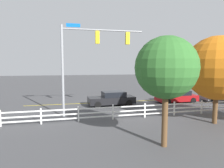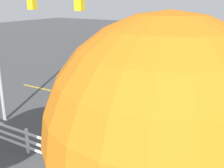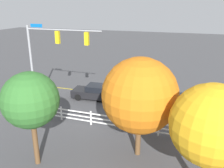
% 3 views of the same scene
% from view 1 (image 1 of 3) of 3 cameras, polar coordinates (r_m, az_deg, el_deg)
% --- Properties ---
extents(ground_plane, '(120.00, 120.00, 0.00)m').
position_cam_1_polar(ground_plane, '(21.81, 1.87, -5.32)').
color(ground_plane, '#444447').
extents(lane_center_stripe, '(28.00, 0.16, 0.01)m').
position_cam_1_polar(lane_center_stripe, '(23.13, 11.52, -4.79)').
color(lane_center_stripe, gold).
rests_on(lane_center_stripe, ground_plane).
extents(signal_assembly, '(6.72, 0.38, 7.41)m').
position_cam_1_polar(signal_assembly, '(15.81, -7.48, 9.32)').
color(signal_assembly, gray).
rests_on(signal_assembly, ground_plane).
extents(car_0, '(4.07, 2.01, 1.37)m').
position_cam_1_polar(car_0, '(25.42, 29.23, -2.98)').
color(car_0, slate).
rests_on(car_0, ground_plane).
extents(car_1, '(4.40, 2.04, 1.37)m').
position_cam_1_polar(car_1, '(22.49, 18.71, -3.53)').
color(car_1, maroon).
rests_on(car_1, ground_plane).
extents(car_2, '(4.84, 2.16, 1.44)m').
position_cam_1_polar(car_2, '(19.80, -0.03, -4.38)').
color(car_2, black).
rests_on(car_2, ground_plane).
extents(white_rail_fence, '(26.10, 0.10, 1.15)m').
position_cam_1_polar(white_rail_fence, '(16.69, 18.07, -6.91)').
color(white_rail_fence, white).
rests_on(white_rail_fence, ground_plane).
extents(tree_0, '(3.12, 3.12, 5.59)m').
position_cam_1_polar(tree_0, '(9.83, 15.84, 4.59)').
color(tree_0, brown).
rests_on(tree_0, ground_plane).
extents(tree_3, '(4.46, 4.46, 6.18)m').
position_cam_1_polar(tree_3, '(15.23, 28.89, 4.17)').
color(tree_3, brown).
rests_on(tree_3, ground_plane).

